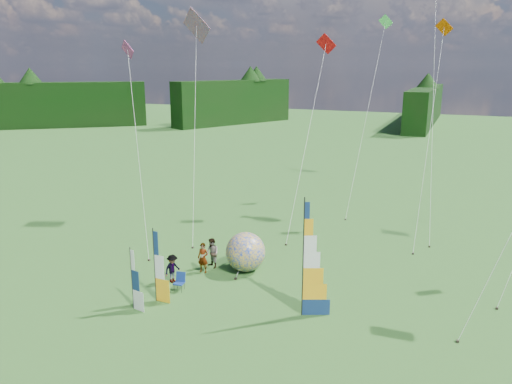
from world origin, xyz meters
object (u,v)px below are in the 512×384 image
at_px(side_banner_left, 155,266).
at_px(kite_whale, 434,98).
at_px(spectator_d, 240,251).
at_px(bol_inflatable, 246,252).
at_px(side_banner_far, 132,280).
at_px(feather_banner_main, 303,260).
at_px(camp_chair, 179,282).
at_px(spectator_c, 173,269).
at_px(spectator_a, 203,258).
at_px(spectator_b, 212,253).

distance_m(side_banner_left, kite_whale, 23.24).
bearing_deg(spectator_d, bol_inflatable, -172.34).
height_order(side_banner_far, kite_whale, kite_whale).
bearing_deg(feather_banner_main, bol_inflatable, 117.02).
bearing_deg(camp_chair, spectator_c, 130.98).
bearing_deg(camp_chair, side_banner_far, -118.34).
distance_m(side_banner_left, camp_chair, 2.05).
relative_size(spectator_a, camp_chair, 1.81).
bearing_deg(side_banner_left, side_banner_far, -113.58).
relative_size(spectator_c, spectator_d, 0.94).
bearing_deg(kite_whale, side_banner_left, -105.52).
bearing_deg(spectator_a, feather_banner_main, -22.21).
height_order(side_banner_left, spectator_a, side_banner_left).
distance_m(bol_inflatable, spectator_c, 4.27).
height_order(side_banner_left, spectator_c, side_banner_left).
height_order(feather_banner_main, spectator_d, feather_banner_main).
bearing_deg(bol_inflatable, spectator_d, 134.21).
height_order(side_banner_far, spectator_a, side_banner_far).
bearing_deg(camp_chair, feather_banner_main, -7.63).
distance_m(feather_banner_main, spectator_b, 7.66).
relative_size(spectator_b, spectator_c, 1.12).
bearing_deg(spectator_b, bol_inflatable, 41.06).
bearing_deg(spectator_c, feather_banner_main, -79.42).
relative_size(spectator_d, kite_whale, 0.09).
distance_m(bol_inflatable, spectator_a, 2.45).
distance_m(side_banner_left, spectator_a, 4.19).
bearing_deg(spectator_b, camp_chair, -62.76).
height_order(feather_banner_main, spectator_a, feather_banner_main).
height_order(spectator_a, spectator_d, spectator_a).
bearing_deg(side_banner_left, spectator_d, 73.61).
relative_size(side_banner_left, spectator_d, 2.20).
distance_m(feather_banner_main, camp_chair, 7.13).
relative_size(side_banner_far, camp_chair, 3.17).
bearing_deg(bol_inflatable, spectator_c, -135.00).
bearing_deg(bol_inflatable, camp_chair, -119.26).
relative_size(feather_banner_main, kite_whale, 0.30).
height_order(feather_banner_main, spectator_b, feather_banner_main).
xyz_separation_m(bol_inflatable, spectator_d, (-0.69, 0.71, -0.29)).
xyz_separation_m(feather_banner_main, camp_chair, (-6.75, 0.01, -2.31)).
height_order(spectator_d, kite_whale, kite_whale).
distance_m(feather_banner_main, kite_whale, 19.11).
distance_m(spectator_b, kite_whale, 19.52).
bearing_deg(side_banner_far, feather_banner_main, 29.40).
height_order(spectator_c, kite_whale, kite_whale).
bearing_deg(spectator_a, spectator_c, -117.03).
relative_size(side_banner_far, kite_whale, 0.17).
relative_size(side_banner_left, spectator_a, 2.11).
bearing_deg(spectator_a, side_banner_far, -101.83).
bearing_deg(feather_banner_main, spectator_c, 150.48).
relative_size(side_banner_left, spectator_b, 2.09).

